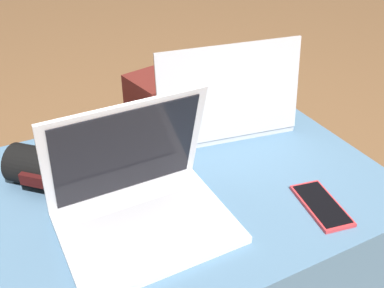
% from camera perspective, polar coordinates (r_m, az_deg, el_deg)
% --- Properties ---
extents(ottoman, '(0.95, 0.68, 0.39)m').
position_cam_1_polar(ottoman, '(1.16, -2.24, -12.60)').
color(ottoman, '#2A3D4E').
rests_on(ottoman, ground_plane).
extents(laptop_near, '(0.33, 0.25, 0.26)m').
position_cam_1_polar(laptop_near, '(0.90, -6.63, -7.19)').
color(laptop_near, silver).
rests_on(laptop_near, ottoman).
extents(laptop_far, '(0.41, 0.30, 0.26)m').
position_cam_1_polar(laptop_far, '(1.21, 3.43, 4.41)').
color(laptop_far, silver).
rests_on(laptop_far, ottoman).
extents(cell_phone, '(0.10, 0.16, 0.01)m').
position_cam_1_polar(cell_phone, '(1.00, 16.11, -7.47)').
color(cell_phone, red).
rests_on(cell_phone, ottoman).
extents(backpack, '(0.34, 0.27, 0.51)m').
position_cam_1_polar(backpack, '(1.56, -2.02, 1.54)').
color(backpack, '#5B1E19').
rests_on(backpack, ground_plane).
extents(wrist_brace, '(0.18, 0.18, 0.09)m').
position_cam_1_polar(wrist_brace, '(1.05, -18.12, -2.85)').
color(wrist_brace, black).
rests_on(wrist_brace, ottoman).
extents(coffee_mug, '(0.12, 0.08, 0.10)m').
position_cam_1_polar(coffee_mug, '(1.11, -8.48, 1.16)').
color(coffee_mug, '#285693').
rests_on(coffee_mug, ottoman).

